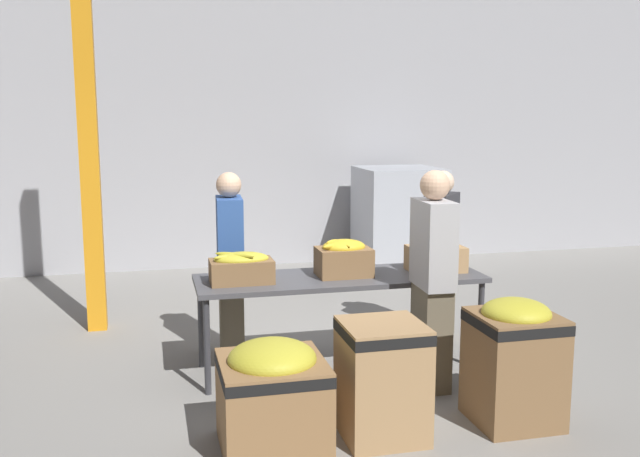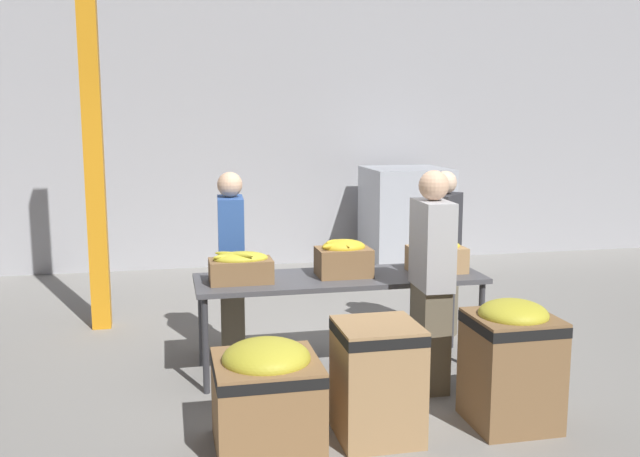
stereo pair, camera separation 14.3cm
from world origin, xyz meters
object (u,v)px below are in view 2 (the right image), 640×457
object	(u,v)px
banana_box_2	(437,256)
volunteer_2	(231,265)
support_pillar	(92,125)
volunteer_0	(443,256)
banana_box_1	(343,258)
donation_bin_2	(511,359)
pallet_stack_0	(405,221)
donation_bin_1	(377,377)
donation_bin_0	(267,392)
sorting_table	(340,283)
volunteer_1	(431,282)
banana_box_0	(241,267)

from	to	relation	value
banana_box_2	volunteer_2	distance (m)	1.77
banana_box_2	support_pillar	size ratio (longest dim) A/B	0.11
volunteer_2	banana_box_2	bearing A→B (deg)	75.26
volunteer_0	volunteer_2	distance (m)	1.97
banana_box_1	volunteer_2	xyz separation A→B (m)	(-0.87, 0.55, -0.14)
donation_bin_2	pallet_stack_0	world-z (taller)	pallet_stack_0
donation_bin_1	donation_bin_0	bearing A→B (deg)	180.00
banana_box_1	pallet_stack_0	size ratio (longest dim) A/B	0.31
banana_box_1	support_pillar	bearing A→B (deg)	141.85
sorting_table	volunteer_1	xyz separation A→B (m)	(0.58, -0.56, 0.11)
banana_box_2	donation_bin_1	world-z (taller)	banana_box_2
volunteer_2	pallet_stack_0	distance (m)	3.86
banana_box_2	donation_bin_2	world-z (taller)	banana_box_2
donation_bin_1	donation_bin_2	bearing A→B (deg)	0.00
banana_box_0	donation_bin_2	distance (m)	2.16
volunteer_2	donation_bin_1	bearing A→B (deg)	26.41
volunteer_0	donation_bin_0	world-z (taller)	volunteer_0
banana_box_0	banana_box_1	world-z (taller)	banana_box_1
volunteer_2	pallet_stack_0	world-z (taller)	volunteer_2
banana_box_0	donation_bin_1	world-z (taller)	banana_box_0
sorting_table	pallet_stack_0	xyz separation A→B (m)	(1.74, 3.42, -0.05)
volunteer_2	support_pillar	size ratio (longest dim) A/B	0.40
banana_box_0	volunteer_0	world-z (taller)	volunteer_0
banana_box_2	volunteer_1	world-z (taller)	volunteer_1
sorting_table	volunteer_2	xyz separation A→B (m)	(-0.84, 0.55, 0.07)
sorting_table	pallet_stack_0	world-z (taller)	pallet_stack_0
banana_box_1	donation_bin_0	size ratio (longest dim) A/B	0.61
donation_bin_0	pallet_stack_0	distance (m)	5.36
volunteer_1	donation_bin_2	bearing A→B (deg)	-154.84
volunteer_1	donation_bin_0	distance (m)	1.62
donation_bin_0	pallet_stack_0	size ratio (longest dim) A/B	0.51
banana_box_2	donation_bin_0	xyz separation A→B (m)	(-1.63, -1.28, -0.55)
donation_bin_2	banana_box_1	bearing A→B (deg)	123.32
pallet_stack_0	volunteer_1	bearing A→B (deg)	-106.34
banana_box_1	donation_bin_2	size ratio (longest dim) A/B	0.50
volunteer_2	sorting_table	bearing A→B (deg)	60.25
volunteer_0	volunteer_2	size ratio (longest dim) A/B	0.98
banana_box_2	donation_bin_0	world-z (taller)	banana_box_2
volunteer_1	donation_bin_1	world-z (taller)	volunteer_1
volunteer_2	donation_bin_1	size ratio (longest dim) A/B	2.09
banana_box_1	donation_bin_2	distance (m)	1.62
banana_box_2	volunteer_2	bearing A→B (deg)	161.57
pallet_stack_0	donation_bin_0	bearing A→B (deg)	-118.29
banana_box_0	donation_bin_0	world-z (taller)	banana_box_0
volunteer_1	volunteer_0	bearing A→B (deg)	-23.63
banana_box_2	donation_bin_2	distance (m)	1.37
volunteer_1	donation_bin_0	size ratio (longest dim) A/B	2.38
volunteer_1	donation_bin_0	bearing A→B (deg)	120.44
banana_box_0	pallet_stack_0	distance (m)	4.31
sorting_table	banana_box_0	size ratio (longest dim) A/B	4.78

